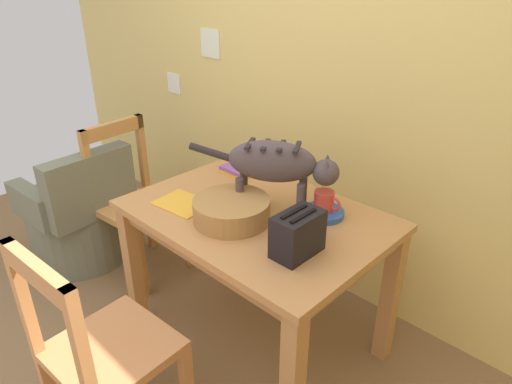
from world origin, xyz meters
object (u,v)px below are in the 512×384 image
object	(u,v)px
book_stack	(238,170)
dining_table	(256,231)
wooden_chair_near	(102,351)
wooden_chair_far	(137,203)
cat	(278,165)
wicker_basket	(232,210)
coffee_mug	(325,201)
toaster	(298,234)
wicker_armchair	(80,221)
magazine	(183,203)
saucer_bowl	(323,213)

from	to	relation	value
book_stack	dining_table	bearing A→B (deg)	-33.52
wooden_chair_near	wooden_chair_far	size ratio (longest dim) A/B	1.00
book_stack	wooden_chair_near	bearing A→B (deg)	-72.22
cat	wicker_basket	xyz separation A→B (m)	(-0.08, -0.20, -0.17)
coffee_mug	toaster	distance (m)	0.33
wooden_chair_far	wooden_chair_near	bearing A→B (deg)	45.56
wicker_basket	wicker_armchair	distance (m)	1.40
magazine	wicker_armchair	xyz separation A→B (m)	(-1.02, -0.07, -0.47)
dining_table	saucer_bowl	distance (m)	0.32
coffee_mug	magazine	xyz separation A→B (m)	(-0.53, -0.36, -0.07)
toaster	wicker_armchair	bearing A→B (deg)	-175.74
coffee_mug	wicker_armchair	size ratio (longest dim) A/B	0.17
cat	saucer_bowl	distance (m)	0.30
magazine	wicker_armchair	size ratio (longest dim) A/B	0.31
dining_table	wicker_basket	world-z (taller)	wicker_basket
coffee_mug	wooden_chair_near	world-z (taller)	wooden_chair_near
coffee_mug	wicker_armchair	xyz separation A→B (m)	(-1.56, -0.43, -0.54)
wicker_basket	wooden_chair_near	bearing A→B (deg)	-91.03
wicker_basket	wooden_chair_near	xyz separation A→B (m)	(-0.01, -0.66, -0.34)
magazine	toaster	size ratio (longest dim) A/B	1.23
cat	book_stack	distance (m)	0.50
wooden_chair_near	wicker_armchair	world-z (taller)	wooden_chair_near
cat	wicker_basket	size ratio (longest dim) A/B	1.76
dining_table	toaster	world-z (taller)	toaster
saucer_bowl	wooden_chair_far	world-z (taller)	wooden_chair_far
dining_table	coffee_mug	bearing A→B (deg)	37.60
dining_table	magazine	world-z (taller)	magazine
dining_table	book_stack	bearing A→B (deg)	146.48
dining_table	magazine	bearing A→B (deg)	-148.85
saucer_bowl	wicker_armchair	distance (m)	1.68
cat	saucer_bowl	world-z (taller)	cat
saucer_bowl	wicker_basket	size ratio (longest dim) A/B	0.56
coffee_mug	magazine	world-z (taller)	coffee_mug
wicker_basket	cat	bearing A→B (deg)	67.74
dining_table	wicker_basket	xyz separation A→B (m)	(-0.03, -0.12, 0.15)
magazine	book_stack	xyz separation A→B (m)	(-0.07, 0.42, 0.01)
cat	magazine	bearing A→B (deg)	-85.30
book_stack	wicker_armchair	distance (m)	1.18
dining_table	toaster	xyz separation A→B (m)	(0.34, -0.13, 0.18)
magazine	wicker_basket	xyz separation A→B (m)	(0.27, 0.05, 0.05)
dining_table	magazine	xyz separation A→B (m)	(-0.30, -0.18, 0.10)
book_stack	wooden_chair_near	size ratio (longest dim) A/B	0.19
magazine	wicker_basket	bearing A→B (deg)	4.81
coffee_mug	magazine	distance (m)	0.65
wooden_chair_near	wooden_chair_far	bearing A→B (deg)	137.49
dining_table	book_stack	distance (m)	0.45
saucer_bowl	wicker_basket	distance (m)	0.40
book_stack	wicker_armchair	size ratio (longest dim) A/B	0.23
cat	toaster	size ratio (longest dim) A/B	2.91
book_stack	toaster	xyz separation A→B (m)	(0.71, -0.37, 0.07)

